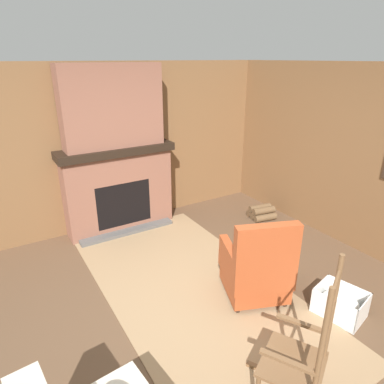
{
  "coord_description": "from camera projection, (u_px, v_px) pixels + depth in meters",
  "views": [
    {
      "loc": [
        2.34,
        -1.57,
        2.5
      ],
      "look_at": [
        -1.11,
        0.54,
        0.9
      ],
      "focal_mm": 32.0,
      "sensor_mm": 36.0,
      "label": 1
    }
  ],
  "objects": [
    {
      "name": "ground_plane",
      "position": [
        204.0,
        316.0,
        3.54
      ],
      "size": [
        14.0,
        14.0,
        0.0
      ],
      "primitive_type": "plane",
      "color": "brown"
    },
    {
      "name": "wood_panel_wall_left",
      "position": [
        111.0,
        148.0,
        5.13
      ],
      "size": [
        0.06,
        5.7,
        2.45
      ],
      "color": "brown",
      "rests_on": "ground"
    },
    {
      "name": "wood_panel_wall_back",
      "position": [
        376.0,
        165.0,
        4.33
      ],
      "size": [
        5.7,
        0.09,
        2.45
      ],
      "color": "brown",
      "rests_on": "ground"
    },
    {
      "name": "fireplace_hearth",
      "position": [
        119.0,
        189.0,
        5.17
      ],
      "size": [
        0.59,
        1.7,
        1.3
      ],
      "color": "brown",
      "rests_on": "ground"
    },
    {
      "name": "chimney_breast",
      "position": [
        112.0,
        106.0,
        4.73
      ],
      "size": [
        0.33,
        1.41,
        1.14
      ],
      "color": "brown",
      "rests_on": "fireplace_hearth"
    },
    {
      "name": "area_rug",
      "position": [
        194.0,
        289.0,
        3.95
      ],
      "size": [
        3.66,
        1.84,
        0.01
      ],
      "color": "#997A56",
      "rests_on": "ground"
    },
    {
      "name": "armchair",
      "position": [
        257.0,
        269.0,
        3.7
      ],
      "size": [
        0.85,
        0.85,
        1.0
      ],
      "rotation": [
        0.0,
        0.0,
        2.77
      ],
      "color": "#A84723",
      "rests_on": "ground"
    },
    {
      "name": "rocking_chair",
      "position": [
        298.0,
        367.0,
        2.45
      ],
      "size": [
        0.91,
        0.77,
        1.3
      ],
      "rotation": [
        0.0,
        0.0,
        3.65
      ],
      "color": "brown",
      "rests_on": "ground"
    },
    {
      "name": "firewood_stack",
      "position": [
        262.0,
        212.0,
        5.68
      ],
      "size": [
        0.41,
        0.44,
        0.21
      ],
      "rotation": [
        0.0,
        0.0,
        -0.18
      ],
      "color": "brown",
      "rests_on": "ground"
    },
    {
      "name": "laundry_basket",
      "position": [
        340.0,
        303.0,
        3.52
      ],
      "size": [
        0.54,
        0.46,
        0.29
      ],
      "rotation": [
        0.0,
        0.0,
        0.23
      ],
      "color": "white",
      "rests_on": "ground"
    },
    {
      "name": "oil_lamp_vase",
      "position": [
        84.0,
        142.0,
        4.72
      ],
      "size": [
        0.1,
        0.1,
        0.32
      ],
      "color": "#B24C42",
      "rests_on": "fireplace_hearth"
    },
    {
      "name": "storage_case",
      "position": [
        147.0,
        137.0,
        5.19
      ],
      "size": [
        0.14,
        0.25,
        0.16
      ],
      "color": "gray",
      "rests_on": "fireplace_hearth"
    },
    {
      "name": "decorative_plate_on_mantel",
      "position": [
        118.0,
        136.0,
        4.96
      ],
      "size": [
        0.07,
        0.29,
        0.29
      ],
      "color": "red",
      "rests_on": "fireplace_hearth"
    }
  ]
}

